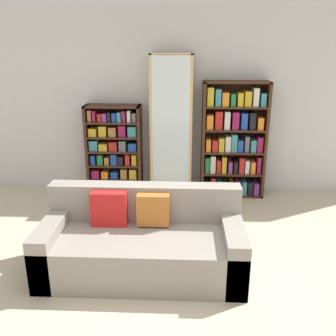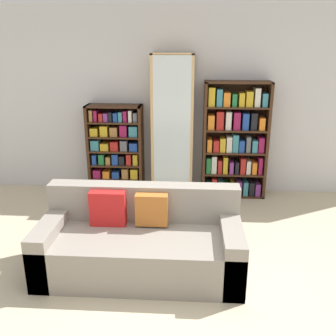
{
  "view_description": "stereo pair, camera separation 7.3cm",
  "coord_description": "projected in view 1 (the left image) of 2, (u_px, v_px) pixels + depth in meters",
  "views": [
    {
      "loc": [
        0.04,
        -2.71,
        2.19
      ],
      "look_at": [
        -0.16,
        1.54,
        0.76
      ],
      "focal_mm": 40.0,
      "sensor_mm": 36.0,
      "label": 1
    },
    {
      "loc": [
        0.11,
        -2.71,
        2.19
      ],
      "look_at": [
        -0.16,
        1.54,
        0.76
      ],
      "focal_mm": 40.0,
      "sensor_mm": 36.0,
      "label": 2
    }
  ],
  "objects": [
    {
      "name": "couch",
      "position": [
        142.0,
        244.0,
        3.72
      ],
      "size": [
        1.97,
        0.87,
        0.81
      ],
      "color": "gray",
      "rests_on": "ground"
    },
    {
      "name": "wall_back",
      "position": [
        183.0,
        102.0,
        5.49
      ],
      "size": [
        6.34,
        0.06,
        2.7
      ],
      "color": "silver",
      "rests_on": "ground"
    },
    {
      "name": "wine_bottle",
      "position": [
        213.0,
        223.0,
        4.44
      ],
      "size": [
        0.08,
        0.08,
        0.38
      ],
      "color": "#192333",
      "rests_on": "ground"
    },
    {
      "name": "bookshelf_right",
      "position": [
        233.0,
        141.0,
        5.43
      ],
      "size": [
        0.93,
        0.32,
        1.68
      ],
      "color": "#3D2314",
      "rests_on": "ground"
    },
    {
      "name": "ground_plane",
      "position": [
        178.0,
        306.0,
        3.27
      ],
      "size": [
        16.0,
        16.0,
        0.0
      ],
      "primitive_type": "plane",
      "color": "beige"
    },
    {
      "name": "bookshelf_left",
      "position": [
        115.0,
        151.0,
        5.56
      ],
      "size": [
        0.81,
        0.32,
        1.34
      ],
      "color": "#3D2314",
      "rests_on": "ground"
    },
    {
      "name": "display_cabinet",
      "position": [
        171.0,
        127.0,
        5.39
      ],
      "size": [
        0.59,
        0.36,
        2.05
      ],
      "color": "tan",
      "rests_on": "ground"
    }
  ]
}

